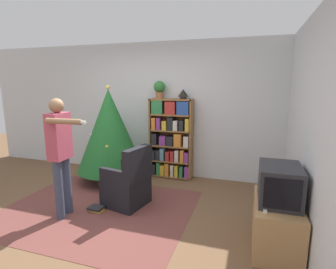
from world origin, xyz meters
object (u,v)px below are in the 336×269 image
object	(u,v)px
table_lamp	(183,93)
potted_plant	(159,88)
standing_person	(61,148)
television	(280,184)
christmas_tree	(110,131)
armchair	(128,185)
bookshelf	(171,139)

from	to	relation	value
table_lamp	potted_plant	bearing A→B (deg)	180.00
standing_person	table_lamp	xyz separation A→B (m)	(1.17, 1.94, 0.67)
television	christmas_tree	size ratio (longest dim) A/B	0.32
standing_person	potted_plant	bearing A→B (deg)	156.96
armchair	standing_person	world-z (taller)	standing_person
armchair	potted_plant	bearing A→B (deg)	-168.93
standing_person	potted_plant	world-z (taller)	potted_plant
table_lamp	christmas_tree	bearing A→B (deg)	-157.19
christmas_tree	table_lamp	bearing A→B (deg)	22.81
television	potted_plant	distance (m)	2.87
potted_plant	table_lamp	xyz separation A→B (m)	(0.46, 0.00, -0.09)
bookshelf	christmas_tree	size ratio (longest dim) A/B	0.86
armchair	potted_plant	world-z (taller)	potted_plant
christmas_tree	armchair	bearing A→B (deg)	-47.60
television	potted_plant	size ratio (longest dim) A/B	1.75
bookshelf	armchair	xyz separation A→B (m)	(-0.25, -1.36, -0.45)
armchair	bookshelf	bearing A→B (deg)	-178.52
bookshelf	table_lamp	distance (m)	0.89
bookshelf	christmas_tree	xyz separation A→B (m)	(-1.02, -0.52, 0.19)
bookshelf	christmas_tree	bearing A→B (deg)	-153.08
bookshelf	television	distance (m)	2.53
christmas_tree	armchair	size ratio (longest dim) A/B	1.94
bookshelf	armchair	distance (m)	1.46
armchair	potted_plant	size ratio (longest dim) A/B	2.80
christmas_tree	standing_person	bearing A→B (deg)	-86.81
television	standing_person	bearing A→B (deg)	-177.19
television	bookshelf	bearing A→B (deg)	134.85
christmas_tree	armchair	world-z (taller)	christmas_tree
christmas_tree	standing_person	distance (m)	1.41
bookshelf	standing_person	bearing A→B (deg)	-116.05
christmas_tree	standing_person	size ratio (longest dim) A/B	1.10
bookshelf	table_lamp	bearing A→B (deg)	2.12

